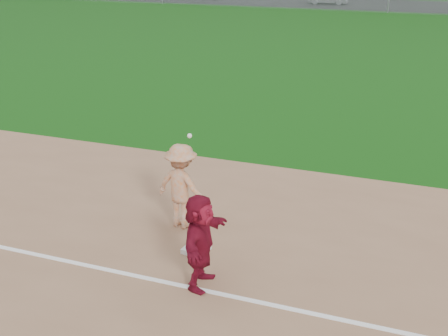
% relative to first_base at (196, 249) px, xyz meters
% --- Properties ---
extents(ground, '(160.00, 160.00, 0.00)m').
position_rel_first_base_xyz_m(ground, '(0.14, -0.34, -0.07)').
color(ground, '#11480D').
rests_on(ground, ground).
extents(foul_line, '(60.00, 0.10, 0.01)m').
position_rel_first_base_xyz_m(foul_line, '(0.14, -1.14, -0.04)').
color(foul_line, white).
rests_on(foul_line, infield_dirt).
extents(parking_asphalt, '(120.00, 10.00, 0.01)m').
position_rel_first_base_xyz_m(parking_asphalt, '(0.14, 45.66, -0.06)').
color(parking_asphalt, black).
rests_on(parking_asphalt, ground).
extents(first_base, '(0.48, 0.48, 0.10)m').
position_rel_first_base_xyz_m(first_base, '(0.00, 0.00, 0.00)').
color(first_base, silver).
rests_on(first_base, infield_dirt).
extents(base_runner, '(0.57, 1.58, 1.68)m').
position_rel_first_base_xyz_m(base_runner, '(0.50, -0.98, 0.79)').
color(base_runner, maroon).
rests_on(base_runner, infield_dirt).
extents(first_base_play, '(1.25, 0.91, 2.19)m').
position_rel_first_base_xyz_m(first_base_play, '(-0.67, 0.87, 0.84)').
color(first_base_play, '#A8A8AA').
rests_on(first_base_play, infield_dirt).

